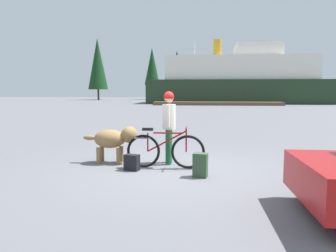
% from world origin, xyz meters
% --- Properties ---
extents(ground_plane, '(160.00, 160.00, 0.00)m').
position_xyz_m(ground_plane, '(0.00, 0.00, 0.00)').
color(ground_plane, slate).
extents(bicycle, '(1.76, 0.44, 0.93)m').
position_xyz_m(bicycle, '(-0.19, 0.15, 0.41)').
color(bicycle, black).
rests_on(bicycle, ground_plane).
extents(person_cyclist, '(0.32, 0.53, 1.72)m').
position_xyz_m(person_cyclist, '(-0.14, 0.62, 1.04)').
color(person_cyclist, '#19592D').
rests_on(person_cyclist, ground_plane).
extents(dog, '(1.34, 0.52, 0.89)m').
position_xyz_m(dog, '(-1.46, 0.56, 0.59)').
color(dog, olive).
rests_on(dog, ground_plane).
extents(backpack, '(0.32, 0.26, 0.49)m').
position_xyz_m(backpack, '(0.60, -0.53, 0.24)').
color(backpack, '#334C33').
rests_on(backpack, ground_plane).
extents(handbag_pannier, '(0.36, 0.26, 0.35)m').
position_xyz_m(handbag_pannier, '(-0.89, -0.12, 0.18)').
color(handbag_pannier, black).
rests_on(handbag_pannier, ground_plane).
extents(dock_pier, '(15.57, 2.26, 0.40)m').
position_xyz_m(dock_pier, '(2.73, 32.60, 0.20)').
color(dock_pier, brown).
rests_on(dock_pier, ground_plane).
extents(ferry_boat, '(25.01, 7.81, 8.82)m').
position_xyz_m(ferry_boat, '(6.08, 38.93, 3.11)').
color(ferry_boat, '#1E331E').
rests_on(ferry_boat, ground_plane).
extents(sailboat_moored, '(8.80, 2.46, 8.74)m').
position_xyz_m(sailboat_moored, '(-0.22, 39.88, 0.49)').
color(sailboat_moored, silver).
rests_on(sailboat_moored, ground_plane).
extents(pine_tree_far_left, '(3.83, 3.83, 11.88)m').
position_xyz_m(pine_tree_far_left, '(-19.21, 54.46, 6.94)').
color(pine_tree_far_left, '#4C331E').
rests_on(pine_tree_far_left, ground_plane).
extents(pine_tree_center, '(3.40, 3.40, 9.32)m').
position_xyz_m(pine_tree_center, '(-3.76, 54.36, 5.65)').
color(pine_tree_center, '#4C331E').
rests_on(pine_tree_center, ground_plane).
extents(pine_tree_far_right, '(3.35, 3.35, 10.41)m').
position_xyz_m(pine_tree_far_right, '(8.05, 54.87, 6.72)').
color(pine_tree_far_right, '#4C331E').
rests_on(pine_tree_far_right, ground_plane).
extents(pine_tree_mid_back, '(3.11, 3.11, 10.54)m').
position_xyz_m(pine_tree_mid_back, '(-9.22, 59.14, 6.76)').
color(pine_tree_mid_back, '#4C331E').
rests_on(pine_tree_mid_back, ground_plane).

